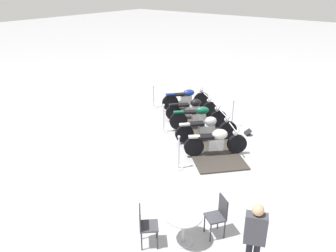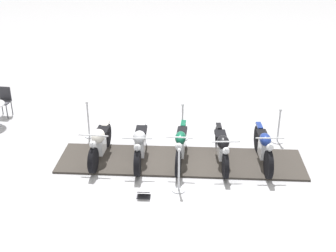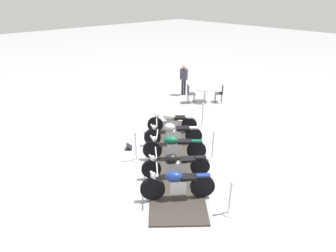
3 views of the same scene
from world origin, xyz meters
name	(u,v)px [view 3 (image 3 of 3)]	position (x,y,z in m)	size (l,w,h in m)	color
ground_plane	(174,160)	(0.00, 0.00, 0.00)	(80.00, 80.00, 0.00)	#B2B2B7
display_platform	(174,159)	(0.00, 0.00, 0.03)	(6.49, 1.59, 0.05)	#38332D
motorcycle_cream	(171,122)	(-1.40, -1.63, 0.52)	(1.59, 1.55, 0.96)	black
motorcycle_chrome	(173,134)	(-0.69, -0.82, 0.51)	(1.82, 1.55, 0.96)	black
motorcycle_forest	(174,147)	(0.02, -0.02, 0.52)	(1.69, 1.65, 1.00)	black
motorcycle_black	(175,164)	(0.74, 0.78, 0.49)	(1.83, 1.43, 0.93)	black
motorcycle_navy	(177,184)	(1.44, 1.59, 0.53)	(1.76, 1.41, 1.04)	black
stanchion_right_mid	(136,151)	(1.02, -0.90, 0.36)	(0.34, 0.34, 1.13)	silver
stanchion_left_rear	(229,204)	(0.81, 2.97, 0.32)	(0.34, 0.34, 1.04)	silver
stanchion_left_front	(202,118)	(-2.85, -1.17, 0.42)	(0.28, 0.28, 1.13)	silver
stanchion_left_mid	(213,150)	(-1.02, 0.90, 0.38)	(0.32, 0.32, 1.14)	silver
info_placard	(129,147)	(0.74, -1.73, 0.06)	(0.36, 0.37, 0.21)	#333338
cafe_table	(205,92)	(-5.33, -3.15, 0.56)	(0.83, 0.83, 0.74)	#B7B7BC
cafe_chair_near_table	(190,92)	(-4.64, -3.61, 0.57)	(0.55, 0.55, 0.98)	#2D2D33
cafe_chair_across_table	(220,92)	(-5.90, -2.56, 0.56)	(0.57, 0.57, 0.96)	#2D2D33
bystander_person	(184,77)	(-5.33, -4.76, 1.04)	(0.36, 0.46, 1.74)	#23232D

